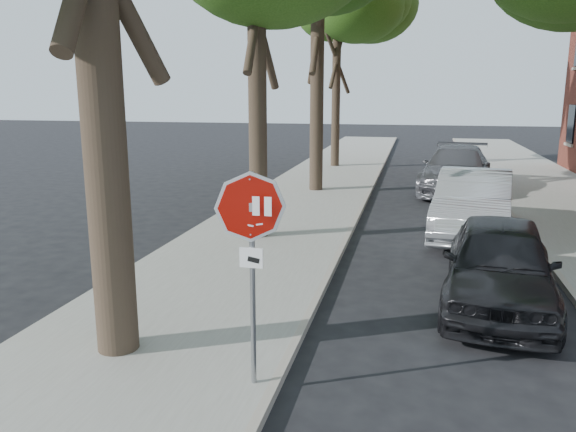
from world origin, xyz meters
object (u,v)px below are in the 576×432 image
stop_sign (251,238)px  car_c (456,169)px  car_b (473,204)px  tree_far (337,12)px  car_a (500,264)px

stop_sign → car_c: (3.30, 15.37, -1.12)m
stop_sign → car_b: stop_sign is taller
tree_far → car_c: bearing=-47.3°
car_a → car_c: bearing=96.2°
car_a → car_c: size_ratio=0.77×
stop_sign → car_a: 5.07m
car_a → tree_far: bearing=113.2°
stop_sign → car_b: (3.30, 8.70, -1.12)m
car_b → car_c: car_c is taller
stop_sign → car_c: stop_sign is taller
car_a → stop_sign: bearing=-125.4°
car_a → car_b: bearing=96.1°
stop_sign → car_b: 9.37m
tree_far → car_b: size_ratio=1.85×
stop_sign → car_a: size_ratio=0.59×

